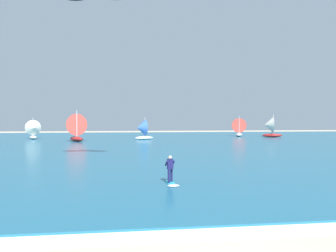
# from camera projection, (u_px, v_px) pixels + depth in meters

# --- Properties ---
(ocean) EXTENTS (160.00, 90.00, 0.10)m
(ocean) POSITION_uv_depth(u_px,v_px,m) (143.00, 142.00, 56.13)
(ocean) COLOR #1E607F
(ocean) RESTS_ON ground
(shoreline_foam) EXTENTS (61.52, 2.61, 0.01)m
(shoreline_foam) POSITION_uv_depth(u_px,v_px,m) (279.00, 225.00, 11.92)
(shoreline_foam) COLOR white
(shoreline_foam) RESTS_ON ground
(kitesurfer) EXTENTS (0.74, 1.98, 1.67)m
(kitesurfer) POSITION_uv_depth(u_px,v_px,m) (171.00, 174.00, 19.15)
(kitesurfer) COLOR #26B2CC
(kitesurfer) RESTS_ON ocean
(sailboat_far_right) EXTENTS (4.46, 5.01, 5.59)m
(sailboat_far_right) POSITION_uv_depth(u_px,v_px,m) (75.00, 127.00, 58.22)
(sailboat_far_right) COLOR maroon
(sailboat_far_right) RESTS_ON ocean
(sailboat_mid_left) EXTENTS (3.41, 3.83, 4.30)m
(sailboat_mid_left) POSITION_uv_depth(u_px,v_px,m) (33.00, 129.00, 63.86)
(sailboat_mid_left) COLOR white
(sailboat_mid_left) RESTS_ON ocean
(sailboat_center_horizon) EXTENTS (3.83, 4.28, 4.82)m
(sailboat_center_horizon) POSITION_uv_depth(u_px,v_px,m) (239.00, 127.00, 75.50)
(sailboat_center_horizon) COLOR silver
(sailboat_center_horizon) RESTS_ON ocean
(sailboat_mid_right) EXTENTS (4.56, 4.03, 5.12)m
(sailboat_mid_right) POSITION_uv_depth(u_px,v_px,m) (269.00, 127.00, 71.99)
(sailboat_mid_right) COLOR maroon
(sailboat_mid_right) RESTS_ON ocean
(sailboat_anchored_offshore) EXTENTS (3.90, 3.45, 4.38)m
(sailboat_anchored_offshore) POSITION_uv_depth(u_px,v_px,m) (142.00, 129.00, 62.15)
(sailboat_anchored_offshore) COLOR white
(sailboat_anchored_offshore) RESTS_ON ocean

